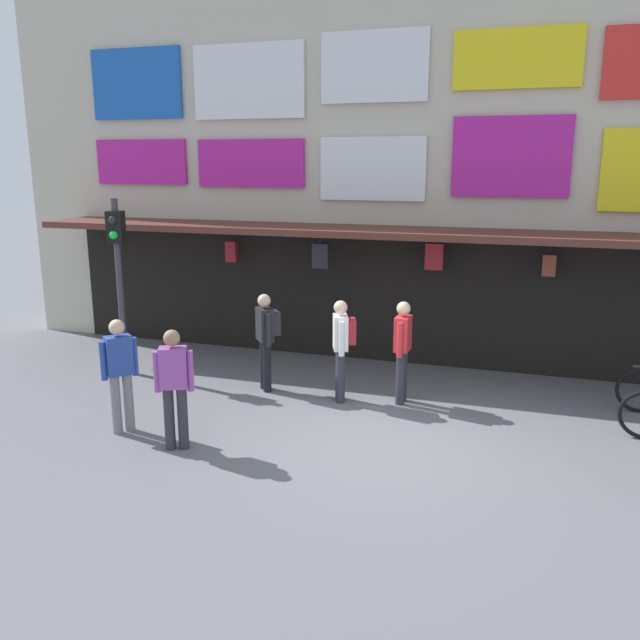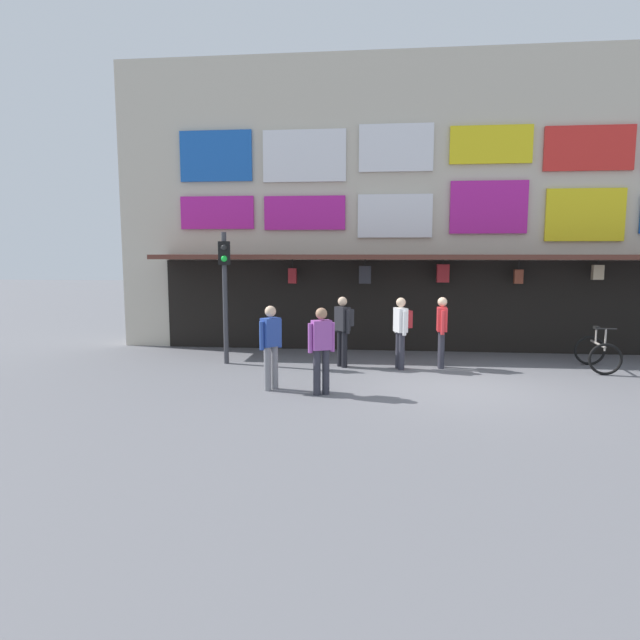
% 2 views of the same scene
% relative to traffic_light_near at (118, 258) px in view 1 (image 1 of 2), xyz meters
% --- Properties ---
extents(ground_plane, '(80.00, 80.00, 0.00)m').
position_rel_traffic_light_near_xyz_m(ground_plane, '(5.35, -1.77, -2.14)').
color(ground_plane, slate).
extents(shopfront, '(18.00, 2.60, 8.00)m').
position_rel_traffic_light_near_xyz_m(shopfront, '(5.36, 2.80, 1.82)').
color(shopfront, beige).
rests_on(shopfront, ground).
extents(traffic_light_near, '(0.33, 0.35, 3.20)m').
position_rel_traffic_light_near_xyz_m(traffic_light_near, '(0.00, 0.00, 0.00)').
color(traffic_light_near, '#38383D').
rests_on(traffic_light_near, ground).
extents(pedestrian_in_purple, '(0.49, 0.45, 1.68)m').
position_rel_traffic_light_near_xyz_m(pedestrian_in_purple, '(2.61, -2.66, -1.16)').
color(pedestrian_in_purple, '#2D2D38').
rests_on(pedestrian_in_purple, ground).
extents(pedestrian_in_red, '(0.47, 0.48, 1.68)m').
position_rel_traffic_light_near_xyz_m(pedestrian_in_red, '(2.88, -0.08, -1.16)').
color(pedestrian_in_red, black).
rests_on(pedestrian_in_red, ground).
extents(pedestrian_in_yellow, '(0.44, 0.50, 1.68)m').
position_rel_traffic_light_near_xyz_m(pedestrian_in_yellow, '(4.24, -0.20, -1.16)').
color(pedestrian_in_yellow, '#2D2D38').
rests_on(pedestrian_in_yellow, ground).
extents(pedestrian_in_green, '(0.40, 0.42, 1.68)m').
position_rel_traffic_light_near_xyz_m(pedestrian_in_green, '(1.59, -2.41, -1.19)').
color(pedestrian_in_green, gray).
rests_on(pedestrian_in_green, ground).
extents(pedestrian_in_black, '(0.23, 0.53, 1.68)m').
position_rel_traffic_light_near_xyz_m(pedestrian_in_black, '(5.19, 0.02, -1.19)').
color(pedestrian_in_black, '#2D2D38').
rests_on(pedestrian_in_black, ground).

